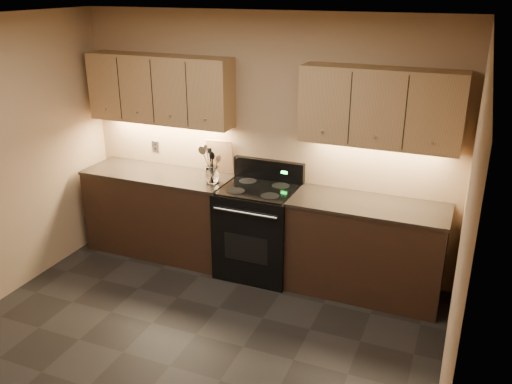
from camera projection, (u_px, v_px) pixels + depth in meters
floor at (170, 366)px, 4.30m from camera, size 4.00×4.00×0.00m
ceiling at (145, 25)px, 3.35m from camera, size 4.00×4.00×0.00m
wall_back at (263, 143)px, 5.55m from camera, size 4.00×0.04×2.60m
wall_right at (458, 270)px, 3.12m from camera, size 0.04×4.00×2.60m
counter_left at (161, 212)px, 5.98m from camera, size 1.62×0.62×0.93m
counter_right at (366, 248)px, 5.18m from camera, size 1.46×0.62×0.93m
stove at (259, 229)px, 5.54m from camera, size 0.76×0.68×1.14m
upper_cab_left at (160, 89)px, 5.63m from camera, size 1.60×0.30×0.70m
upper_cab_right at (380, 108)px, 4.82m from camera, size 1.44×0.30×0.70m
outlet_plate at (155, 146)px, 6.07m from camera, size 0.08×0.01×0.12m
utensil_crock at (212, 175)px, 5.50m from camera, size 0.15×0.15×0.17m
cutting_board at (220, 156)px, 5.76m from camera, size 0.30×0.10×0.37m
wooden_spoon at (210, 168)px, 5.48m from camera, size 0.16×0.10×0.29m
black_spoon at (212, 165)px, 5.49m from camera, size 0.11×0.13×0.34m
black_turner at (212, 165)px, 5.44m from camera, size 0.14×0.15×0.37m
steel_spatula at (214, 163)px, 5.45m from camera, size 0.21×0.14×0.40m
steel_skimmer at (214, 165)px, 5.43m from camera, size 0.22×0.11×0.38m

